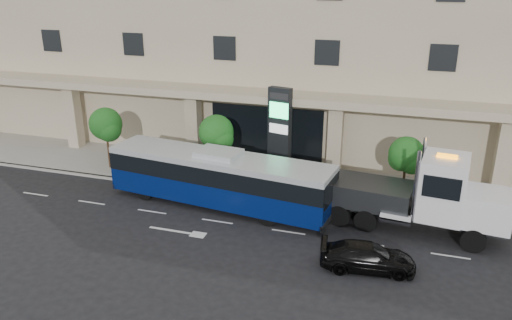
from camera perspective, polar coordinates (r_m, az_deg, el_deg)
The scene contains 11 objects.
ground at distance 28.79m, azimuth -3.33°, elevation -5.71°, with size 120.00×120.00×0.00m, color black.
sidewalk at distance 33.06m, azimuth -0.29°, elevation -1.97°, with size 120.00×6.00×0.15m, color gray.
curb at distance 30.45m, azimuth -2.01°, elevation -4.01°, with size 120.00×0.30×0.15m, color gray.
convention_center at distance 40.73m, azimuth 4.36°, elevation 16.54°, with size 60.00×17.60×20.00m.
tree_left at distance 35.10m, azimuth -16.76°, elevation 3.73°, with size 2.27×2.20×4.22m.
tree_mid at distance 31.37m, azimuth -4.52°, elevation 2.90°, with size 2.28×2.20×4.38m.
tree_right at distance 29.33m, azimuth 16.84°, elevation 0.35°, with size 2.10×2.00×4.04m.
city_bus at distance 28.74m, azimuth -4.26°, elevation -2.02°, with size 13.58×4.42×3.38m.
tow_truck at distance 27.05m, azimuth 18.44°, elevation -3.97°, with size 10.57×3.62×4.79m.
black_sedan at distance 23.62m, azimuth 12.66°, elevation -10.74°, with size 1.75×4.29×1.25m, color black.
signage_pylon at distance 31.89m, azimuth 2.71°, elevation 3.10°, with size 1.57×0.88×5.98m.
Camera 1 is at (9.34, -24.13, 12.61)m, focal length 35.00 mm.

